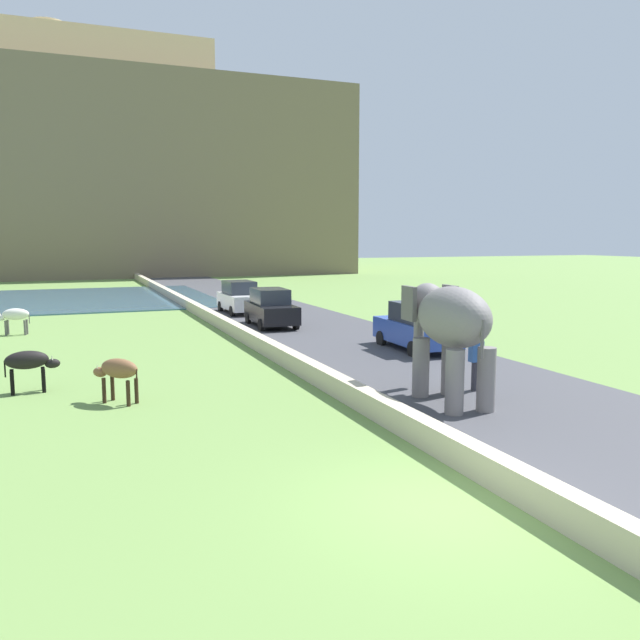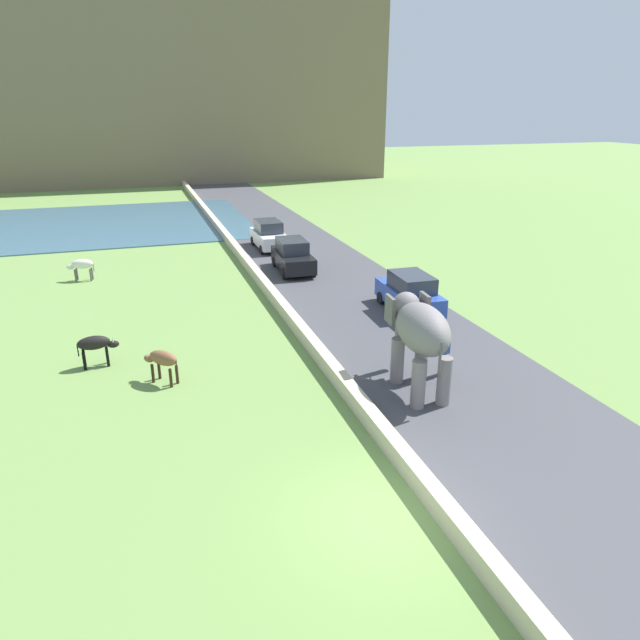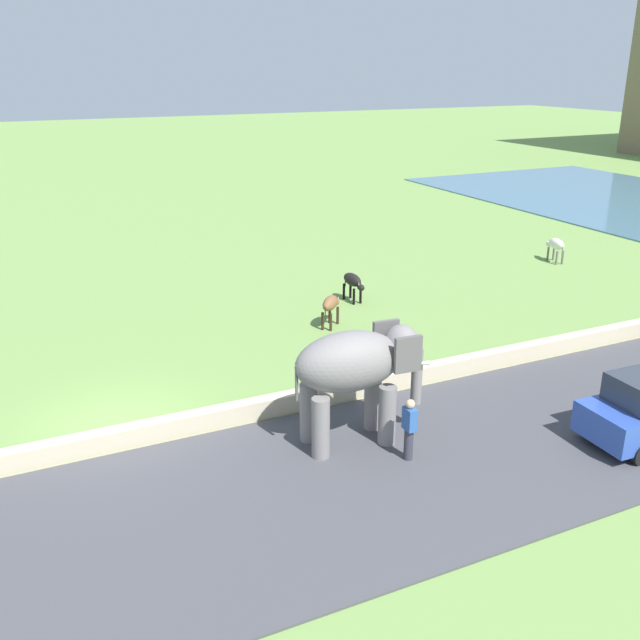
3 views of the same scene
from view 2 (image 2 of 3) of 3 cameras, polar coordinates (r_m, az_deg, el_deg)
name	(u,v)px [view 2 (image 2 of 3)]	position (r m, az deg, el deg)	size (l,w,h in m)	color
ground_plane	(385,517)	(13.73, 6.47, -18.83)	(220.00, 220.00, 0.00)	#6B8E47
road_surface	(321,270)	(32.28, 0.07, 5.03)	(7.00, 120.00, 0.06)	#424247
barrier_wall	(262,281)	(29.40, -5.79, 3.86)	(0.40, 110.00, 0.55)	beige
lake	(3,229)	(49.04, -28.98, 7.89)	(36.00, 18.00, 0.08)	#426B84
hill_distant	(108,88)	(82.22, -20.31, 20.75)	(64.00, 28.00, 21.19)	#75664C
elephant	(419,332)	(18.17, 9.84, -1.21)	(1.60, 3.52, 2.99)	slate
person_beside_elephant	(444,352)	(19.80, 12.17, -3.16)	(0.36, 0.22, 1.63)	#33333D
car_white	(269,235)	(37.10, -5.09, 8.39)	(1.82, 4.02, 1.80)	white
car_blue	(410,293)	(25.65, 8.90, 2.65)	(1.91, 4.06, 1.80)	#2D4CA8
car_black	(293,256)	(31.74, -2.72, 6.36)	(1.94, 4.07, 1.80)	black
cow_white	(81,265)	(32.59, -22.60, 5.05)	(1.42, 0.65, 1.15)	silver
cow_black	(96,344)	(21.56, -21.39, -2.26)	(1.40, 0.51, 1.15)	black
cow_brown	(162,360)	(19.61, -15.40, -3.81)	(1.21, 1.22, 1.15)	brown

